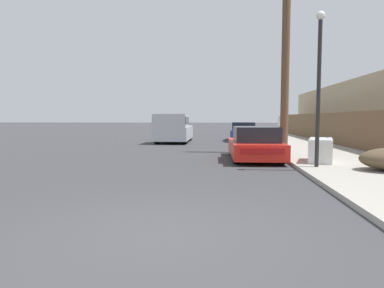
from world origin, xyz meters
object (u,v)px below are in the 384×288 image
utility_pole (286,52)px  pickup_truck (173,129)px  street_lamp (319,78)px  discarded_fridge (321,150)px  pedestrian (280,126)px  parked_sports_car_red (255,145)px  car_parked_mid (243,132)px

utility_pole → pickup_truck: bearing=134.7°
utility_pole → street_lamp: bearing=-89.5°
discarded_fridge → pedestrian: 15.44m
parked_sports_car_red → utility_pole: utility_pole is taller
parked_sports_car_red → street_lamp: bearing=-60.1°
car_parked_mid → utility_pole: utility_pole is taller
car_parked_mid → utility_pole: size_ratio=0.52×
parked_sports_car_red → pedestrian: 14.41m
discarded_fridge → utility_pole: bearing=113.6°
utility_pole → car_parked_mid: bearing=99.3°
parked_sports_car_red → discarded_fridge: bearing=-34.6°
street_lamp → pedestrian: bearing=84.3°
street_lamp → utility_pole: bearing=90.5°
parked_sports_car_red → pickup_truck: bearing=115.5°
pickup_truck → street_lamp: bearing=117.2°
discarded_fridge → street_lamp: (-0.47, -1.29, 2.29)m
pedestrian → parked_sports_car_red: bearing=-103.1°
street_lamp → parked_sports_car_red: bearing=121.3°
parked_sports_car_red → utility_pole: 5.03m
discarded_fridge → pickup_truck: size_ratio=0.33×
discarded_fridge → utility_pole: 5.72m
pickup_truck → street_lamp: size_ratio=1.14×
street_lamp → pedestrian: (1.66, 16.68, -1.81)m
discarded_fridge → utility_pole: size_ratio=0.20×
utility_pole → street_lamp: (0.05, -5.31, -1.76)m
car_parked_mid → utility_pole: bearing=-79.5°
pickup_truck → discarded_fridge: bearing=122.1°
car_parked_mid → pedestrian: pedestrian is taller
street_lamp → car_parked_mid: bearing=95.9°
pickup_truck → pedestrian: (7.67, 5.34, 0.08)m
car_parked_mid → utility_pole: (1.36, -8.33, 3.95)m
discarded_fridge → car_parked_mid: car_parked_mid is taller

